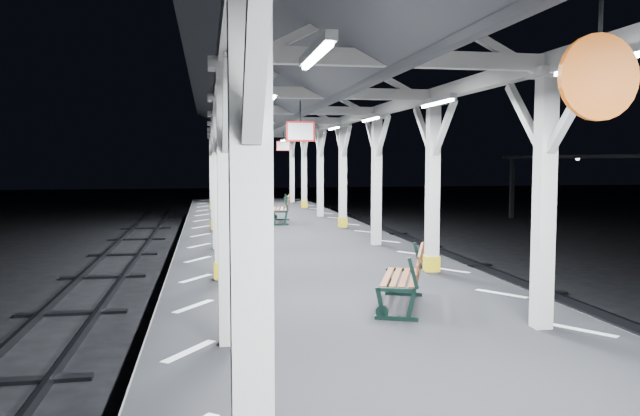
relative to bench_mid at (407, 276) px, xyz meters
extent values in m
plane|color=black|center=(-0.65, 0.62, -1.47)|extent=(120.00, 120.00, 0.00)
cube|color=black|center=(-0.65, 0.62, -0.97)|extent=(6.00, 50.00, 1.00)
cube|color=silver|center=(-3.10, 0.62, -0.47)|extent=(1.00, 48.00, 0.01)
cube|color=silver|center=(1.80, 0.62, -0.47)|extent=(1.00, 48.00, 0.01)
cube|color=#2D2D33|center=(-5.10, 0.62, -1.39)|extent=(0.08, 60.00, 0.16)
cube|color=black|center=(-5.65, 0.62, -1.44)|extent=(2.20, 0.22, 0.06)
cube|color=#2D2D33|center=(3.80, 0.62, -1.39)|extent=(0.08, 60.00, 0.16)
cube|color=black|center=(4.35, 0.62, -1.44)|extent=(2.20, 0.22, 0.06)
cube|color=silver|center=(-2.65, -5.38, 1.13)|extent=(0.22, 0.22, 3.20)
cube|color=silver|center=(-2.65, -4.83, 2.28)|extent=(0.10, 0.99, 0.99)
cube|color=silver|center=(-2.65, -5.93, 2.28)|extent=(0.10, 0.99, 0.99)
cube|color=silver|center=(-2.65, -1.38, 1.13)|extent=(0.22, 0.22, 3.20)
cube|color=silver|center=(-2.65, -1.38, 2.79)|extent=(0.40, 0.40, 0.12)
cube|color=silver|center=(-2.65, -0.83, 2.28)|extent=(0.10, 0.99, 0.99)
cube|color=silver|center=(-2.65, -1.93, 2.28)|extent=(0.10, 0.99, 0.99)
cube|color=silver|center=(-2.65, 2.62, 1.13)|extent=(0.22, 0.22, 3.20)
cube|color=silver|center=(-2.65, 2.62, 2.79)|extent=(0.40, 0.40, 0.12)
cube|color=yellow|center=(-2.65, 2.62, -0.29)|extent=(0.26, 0.26, 0.30)
cube|color=silver|center=(-2.65, 3.17, 2.28)|extent=(0.10, 0.99, 0.99)
cube|color=silver|center=(-2.65, 2.07, 2.28)|extent=(0.10, 0.99, 0.99)
cube|color=silver|center=(-2.65, 6.62, 1.13)|extent=(0.22, 0.22, 3.20)
cube|color=silver|center=(-2.65, 6.62, 2.79)|extent=(0.40, 0.40, 0.12)
cube|color=silver|center=(-2.65, 7.17, 2.28)|extent=(0.10, 0.99, 0.99)
cube|color=silver|center=(-2.65, 6.07, 2.28)|extent=(0.10, 0.99, 0.99)
cube|color=silver|center=(-2.65, 10.62, 1.13)|extent=(0.22, 0.22, 3.20)
cube|color=silver|center=(-2.65, 10.62, 2.79)|extent=(0.40, 0.40, 0.12)
cube|color=yellow|center=(-2.65, 10.62, -0.29)|extent=(0.26, 0.26, 0.30)
cube|color=silver|center=(-2.65, 11.17, 2.28)|extent=(0.10, 0.99, 0.99)
cube|color=silver|center=(-2.65, 10.07, 2.28)|extent=(0.10, 0.99, 0.99)
cube|color=silver|center=(-2.65, 14.62, 1.13)|extent=(0.22, 0.22, 3.20)
cube|color=silver|center=(-2.65, 14.62, 2.79)|extent=(0.40, 0.40, 0.12)
cube|color=silver|center=(-2.65, 15.17, 2.28)|extent=(0.10, 0.99, 0.99)
cube|color=silver|center=(-2.65, 14.07, 2.28)|extent=(0.10, 0.99, 0.99)
cube|color=silver|center=(-2.65, 18.62, 1.13)|extent=(0.22, 0.22, 3.20)
cube|color=silver|center=(-2.65, 18.62, 2.79)|extent=(0.40, 0.40, 0.12)
cube|color=yellow|center=(-2.65, 18.62, -0.29)|extent=(0.26, 0.26, 0.30)
cube|color=silver|center=(-2.65, 19.17, 2.28)|extent=(0.10, 0.99, 0.99)
cube|color=silver|center=(-2.65, 18.07, 2.28)|extent=(0.10, 0.99, 0.99)
cube|color=silver|center=(-2.65, 22.62, 1.13)|extent=(0.22, 0.22, 3.20)
cube|color=silver|center=(-2.65, 22.62, 2.79)|extent=(0.40, 0.40, 0.12)
cube|color=silver|center=(-2.65, 23.17, 2.28)|extent=(0.10, 0.99, 0.99)
cube|color=silver|center=(-2.65, 22.07, 2.28)|extent=(0.10, 0.99, 0.99)
cube|color=silver|center=(1.35, -1.38, 1.13)|extent=(0.22, 0.22, 3.20)
cube|color=silver|center=(1.35, -1.38, 2.79)|extent=(0.40, 0.40, 0.12)
cube|color=silver|center=(1.35, -0.83, 2.28)|extent=(0.10, 0.99, 0.99)
cube|color=silver|center=(1.35, -1.93, 2.28)|extent=(0.10, 0.99, 0.99)
cube|color=silver|center=(1.35, 2.62, 1.13)|extent=(0.22, 0.22, 3.20)
cube|color=silver|center=(1.35, 2.62, 2.79)|extent=(0.40, 0.40, 0.12)
cube|color=yellow|center=(1.35, 2.62, -0.29)|extent=(0.26, 0.26, 0.30)
cube|color=silver|center=(1.35, 3.17, 2.28)|extent=(0.10, 0.99, 0.99)
cube|color=silver|center=(1.35, 2.07, 2.28)|extent=(0.10, 0.99, 0.99)
cube|color=silver|center=(1.35, 6.62, 1.13)|extent=(0.22, 0.22, 3.20)
cube|color=silver|center=(1.35, 6.62, 2.79)|extent=(0.40, 0.40, 0.12)
cube|color=silver|center=(1.35, 7.17, 2.28)|extent=(0.10, 0.99, 0.99)
cube|color=silver|center=(1.35, 6.07, 2.28)|extent=(0.10, 0.99, 0.99)
cube|color=silver|center=(1.35, 10.62, 1.13)|extent=(0.22, 0.22, 3.20)
cube|color=silver|center=(1.35, 10.62, 2.79)|extent=(0.40, 0.40, 0.12)
cube|color=yellow|center=(1.35, 10.62, -0.29)|extent=(0.26, 0.26, 0.30)
cube|color=silver|center=(1.35, 11.17, 2.28)|extent=(0.10, 0.99, 0.99)
cube|color=silver|center=(1.35, 10.07, 2.28)|extent=(0.10, 0.99, 0.99)
cube|color=silver|center=(1.35, 14.62, 1.13)|extent=(0.22, 0.22, 3.20)
cube|color=silver|center=(1.35, 14.62, 2.79)|extent=(0.40, 0.40, 0.12)
cube|color=silver|center=(1.35, 15.17, 2.28)|extent=(0.10, 0.99, 0.99)
cube|color=silver|center=(1.35, 14.07, 2.28)|extent=(0.10, 0.99, 0.99)
cube|color=silver|center=(1.35, 18.62, 1.13)|extent=(0.22, 0.22, 3.20)
cube|color=silver|center=(1.35, 18.62, 2.79)|extent=(0.40, 0.40, 0.12)
cube|color=yellow|center=(1.35, 18.62, -0.29)|extent=(0.26, 0.26, 0.30)
cube|color=silver|center=(1.35, 19.17, 2.28)|extent=(0.10, 0.99, 0.99)
cube|color=silver|center=(1.35, 18.07, 2.28)|extent=(0.10, 0.99, 0.99)
cube|color=silver|center=(1.35, 22.62, 1.13)|extent=(0.22, 0.22, 3.20)
cube|color=silver|center=(1.35, 22.62, 2.79)|extent=(0.40, 0.40, 0.12)
cube|color=silver|center=(1.35, 23.17, 2.28)|extent=(0.10, 0.99, 0.99)
cube|color=silver|center=(1.35, 22.07, 2.28)|extent=(0.10, 0.99, 0.99)
cube|color=silver|center=(-2.65, 0.62, 2.91)|extent=(0.18, 48.00, 0.24)
cube|color=silver|center=(1.35, 0.62, 2.91)|extent=(0.18, 48.00, 0.24)
cube|color=silver|center=(-0.65, -1.38, 2.91)|extent=(4.20, 0.14, 0.20)
cube|color=silver|center=(-0.65, 2.62, 2.91)|extent=(4.20, 0.14, 0.20)
cube|color=silver|center=(-0.65, 6.62, 2.91)|extent=(4.20, 0.14, 0.20)
cube|color=silver|center=(-0.65, 10.62, 2.91)|extent=(4.20, 0.14, 0.20)
cube|color=silver|center=(-0.65, 14.62, 2.91)|extent=(4.20, 0.14, 0.20)
cube|color=silver|center=(-0.65, 18.62, 2.91)|extent=(4.20, 0.14, 0.20)
cube|color=silver|center=(-0.65, 22.62, 2.91)|extent=(4.20, 0.14, 0.20)
cube|color=silver|center=(-0.65, 0.62, 3.83)|extent=(0.16, 48.00, 0.20)
cube|color=#474A4F|center=(-1.95, 0.62, 3.45)|extent=(2.80, 49.00, 1.45)
cube|color=#474A4F|center=(0.65, 0.62, 3.45)|extent=(2.80, 49.00, 1.45)
cube|color=silver|center=(-1.95, -3.38, 2.63)|extent=(0.10, 1.35, 0.08)
cube|color=white|center=(-1.95, -3.38, 2.58)|extent=(0.05, 1.25, 0.05)
cube|color=silver|center=(-1.95, 0.62, 2.63)|extent=(0.10, 1.35, 0.08)
cube|color=white|center=(-1.95, 0.62, 2.58)|extent=(0.05, 1.25, 0.05)
cube|color=silver|center=(-1.95, 4.62, 2.63)|extent=(0.10, 1.35, 0.08)
cube|color=white|center=(-1.95, 4.62, 2.58)|extent=(0.05, 1.25, 0.05)
cube|color=silver|center=(-1.95, 8.62, 2.63)|extent=(0.10, 1.35, 0.08)
cube|color=white|center=(-1.95, 8.62, 2.58)|extent=(0.05, 1.25, 0.05)
cube|color=silver|center=(-1.95, 12.62, 2.63)|extent=(0.10, 1.35, 0.08)
cube|color=white|center=(-1.95, 12.62, 2.58)|extent=(0.05, 1.25, 0.05)
cube|color=silver|center=(-1.95, 16.62, 2.63)|extent=(0.10, 1.35, 0.08)
cube|color=white|center=(-1.95, 16.62, 2.58)|extent=(0.05, 1.25, 0.05)
cube|color=silver|center=(-1.95, 20.62, 2.63)|extent=(0.10, 1.35, 0.08)
cube|color=white|center=(-1.95, 20.62, 2.58)|extent=(0.05, 1.25, 0.05)
cube|color=silver|center=(0.65, -3.38, 2.63)|extent=(0.10, 1.35, 0.08)
cube|color=white|center=(0.65, -3.38, 2.58)|extent=(0.05, 1.25, 0.05)
cube|color=silver|center=(0.65, 0.62, 2.63)|extent=(0.10, 1.35, 0.08)
cube|color=white|center=(0.65, 0.62, 2.58)|extent=(0.05, 1.25, 0.05)
cube|color=silver|center=(0.65, 4.62, 2.63)|extent=(0.10, 1.35, 0.08)
cube|color=white|center=(0.65, 4.62, 2.58)|extent=(0.05, 1.25, 0.05)
cube|color=silver|center=(0.65, 8.62, 2.63)|extent=(0.10, 1.35, 0.08)
cube|color=white|center=(0.65, 8.62, 2.58)|extent=(0.05, 1.25, 0.05)
cube|color=silver|center=(0.65, 12.62, 2.63)|extent=(0.10, 1.35, 0.08)
cube|color=white|center=(0.65, 12.62, 2.58)|extent=(0.05, 1.25, 0.05)
cube|color=silver|center=(0.65, 16.62, 2.63)|extent=(0.10, 1.35, 0.08)
cube|color=white|center=(0.65, 16.62, 2.58)|extent=(0.05, 1.25, 0.05)
cube|color=silver|center=(0.65, 20.62, 2.63)|extent=(0.10, 1.35, 0.08)
cube|color=white|center=(0.65, 20.62, 2.58)|extent=(0.05, 1.25, 0.05)
cylinder|color=black|center=(-0.65, -5.38, 2.58)|extent=(0.02, 0.02, 0.30)
cylinder|color=#E1590C|center=(-0.65, -5.38, 2.18)|extent=(0.50, 0.04, 0.50)
cylinder|color=black|center=(-1.26, 2.16, 2.55)|extent=(0.02, 0.02, 0.36)
cube|color=red|center=(-1.26, 2.16, 2.19)|extent=(0.50, 0.03, 0.35)
cube|color=white|center=(-1.26, 2.16, 2.19)|extent=(0.44, 0.04, 0.29)
cylinder|color=black|center=(-0.10, 14.19, 2.55)|extent=(0.02, 0.02, 0.36)
cube|color=red|center=(-0.10, 14.19, 2.19)|extent=(0.50, 0.03, 0.35)
cube|color=white|center=(-0.10, 14.19, 2.19)|extent=(0.44, 0.05, 0.29)
cube|color=black|center=(13.35, 22.62, 0.18)|extent=(0.20, 0.20, 3.30)
sphere|color=silver|center=(13.35, 16.62, 1.75)|extent=(0.20, 0.20, 0.20)
sphere|color=silver|center=(13.35, 22.62, 1.75)|extent=(0.20, 0.20, 0.20)
cube|color=black|center=(-0.37, -0.70, -0.44)|extent=(0.57, 0.27, 0.06)
cube|color=black|center=(-0.57, -0.62, -0.24)|extent=(0.16, 0.10, 0.45)
cube|color=black|center=(-0.19, -0.77, -0.24)|extent=(0.14, 0.10, 0.45)
cube|color=black|center=(-0.17, -0.78, 0.19)|extent=(0.17, 0.10, 0.43)
cube|color=black|center=(0.20, 0.77, -0.44)|extent=(0.57, 0.27, 0.06)
cube|color=black|center=(0.00, 0.84, -0.24)|extent=(0.16, 0.10, 0.45)
cube|color=black|center=(0.38, 0.69, -0.24)|extent=(0.14, 0.10, 0.45)
cube|color=black|center=(0.40, 0.69, 0.19)|extent=(0.17, 0.10, 0.43)
cube|color=brown|center=(-0.27, 0.11, -0.03)|extent=(0.63, 1.42, 0.03)
cube|color=brown|center=(-0.15, 0.06, -0.03)|extent=(0.63, 1.42, 0.03)
cube|color=brown|center=(-0.03, 0.01, -0.03)|extent=(0.63, 1.42, 0.03)
cube|color=brown|center=(0.09, -0.03, -0.03)|extent=(0.63, 1.42, 0.03)
cube|color=brown|center=(0.15, -0.06, 0.11)|extent=(0.59, 1.41, 0.09)
cube|color=brown|center=(0.17, -0.07, 0.24)|extent=(0.59, 1.41, 0.09)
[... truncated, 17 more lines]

